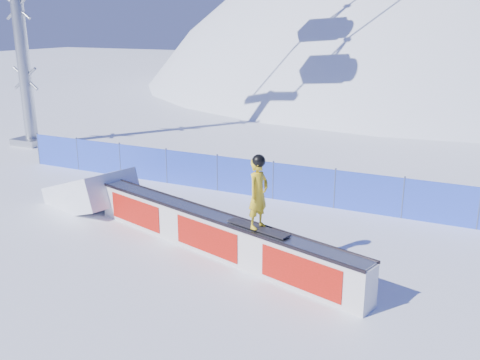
% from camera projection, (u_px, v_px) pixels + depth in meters
% --- Properties ---
extents(ground, '(160.00, 160.00, 0.00)m').
position_uv_depth(ground, '(240.00, 259.00, 12.76)').
color(ground, white).
rests_on(ground, ground).
extents(snow_hill, '(64.00, 64.00, 64.00)m').
position_uv_depth(snow_hill, '(420.00, 262.00, 54.15)').
color(snow_hill, silver).
rests_on(snow_hill, ground).
extents(safety_fence, '(22.05, 0.05, 1.30)m').
position_uv_depth(safety_fence, '(303.00, 185.00, 16.47)').
color(safety_fence, blue).
rests_on(safety_fence, ground).
extents(rail_box, '(8.28, 2.90, 1.01)m').
position_uv_depth(rail_box, '(214.00, 234.00, 12.94)').
color(rail_box, silver).
rests_on(rail_box, ground).
extents(snow_ramp, '(3.19, 2.47, 1.76)m').
position_uv_depth(snow_ramp, '(92.00, 205.00, 16.45)').
color(snow_ramp, white).
rests_on(snow_ramp, ground).
extents(snowboarder, '(1.65, 0.73, 1.70)m').
position_uv_depth(snowboarder, '(258.00, 193.00, 11.67)').
color(snowboarder, black).
rests_on(snowboarder, rail_box).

